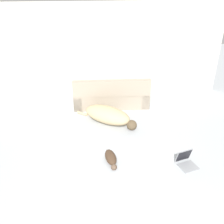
# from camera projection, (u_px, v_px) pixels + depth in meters

# --- Properties ---
(wall_back) EXTENTS (6.96, 0.06, 2.49)m
(wall_back) POSITION_uv_depth(u_px,v_px,m) (95.00, 52.00, 6.55)
(wall_back) COLOR silver
(wall_back) RESTS_ON ground_plane
(couch) EXTENTS (1.95, 0.90, 0.79)m
(couch) POSITION_uv_depth(u_px,v_px,m) (111.00, 96.00, 6.49)
(couch) COLOR tan
(couch) RESTS_ON ground_plane
(dog) EXTENTS (1.35, 1.10, 0.39)m
(dog) POSITION_uv_depth(u_px,v_px,m) (108.00, 115.00, 5.71)
(dog) COLOR tan
(dog) RESTS_ON ground_plane
(cat) EXTENTS (0.24, 0.62, 0.17)m
(cat) POSITION_uv_depth(u_px,v_px,m) (111.00, 158.00, 4.52)
(cat) COLOR #473323
(cat) RESTS_ON ground_plane
(laptop_open) EXTENTS (0.38, 0.39, 0.27)m
(laptop_open) POSITION_uv_depth(u_px,v_px,m) (185.00, 160.00, 4.46)
(laptop_open) COLOR gray
(laptop_open) RESTS_ON ground_plane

